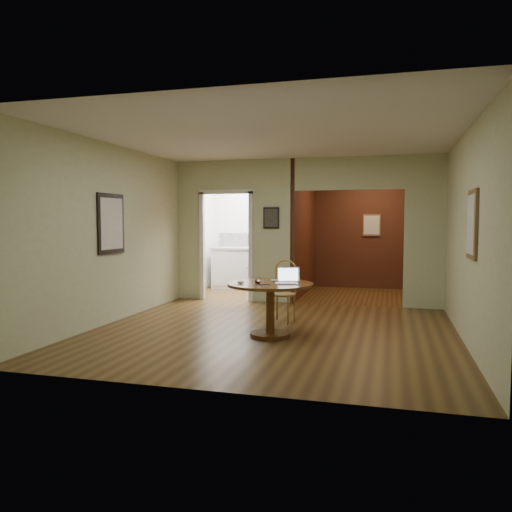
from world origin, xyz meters
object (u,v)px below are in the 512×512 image
(dining_table, at_px, (270,297))
(closed_laptop, at_px, (284,281))
(open_laptop, at_px, (287,279))
(chair, at_px, (284,288))

(dining_table, relative_size, closed_laptop, 3.38)
(closed_laptop, bearing_deg, open_laptop, -81.45)
(open_laptop, bearing_deg, chair, 88.70)
(open_laptop, relative_size, closed_laptop, 1.01)
(dining_table, height_order, chair, chair)
(chair, bearing_deg, dining_table, -80.08)
(open_laptop, distance_m, closed_laptop, 0.15)
(chair, height_order, open_laptop, chair)
(chair, xyz_separation_m, closed_laptop, (0.18, -0.81, 0.20))
(open_laptop, bearing_deg, closed_laptop, 103.69)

